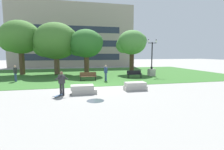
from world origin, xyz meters
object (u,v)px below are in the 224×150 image
Objects in this scene: park_bench_near_right at (88,76)px; lamp_post_left at (152,68)px; park_bench_near_left at (134,74)px; concrete_block_center at (83,89)px; skateboard at (58,95)px; person_bystander_far_lawn at (15,72)px; person_bystander_near_lawn at (106,72)px; concrete_block_left at (135,86)px; person_skateboarder at (62,82)px.

lamp_post_left is at bearing 13.99° from park_bench_near_right.
lamp_post_left reaches higher than park_bench_near_left.
concrete_block_center is at bearing -98.54° from park_bench_near_right.
person_bystander_far_lawn reaches higher than skateboard.
person_bystander_near_lawn reaches higher than park_bench_near_right.
park_bench_near_left reaches higher than concrete_block_left.
concrete_block_left is 1.05× the size of person_bystander_near_lawn.
park_bench_near_right is at bearing 68.66° from skateboard.
park_bench_near_left is (6.59, 6.99, 0.23)m from concrete_block_center.
person_skateboarder is at bearing -170.93° from concrete_block_center.
concrete_block_center is at bearing -138.58° from lamp_post_left.
park_bench_near_left is at bearing 42.25° from skateboard.
concrete_block_left is 9.65m from lamp_post_left.
person_skateboarder is at bearing -110.59° from park_bench_near_right.
park_bench_near_left is 0.38× the size of lamp_post_left.
person_skateboarder is 14.00m from lamp_post_left.
park_bench_near_right is at bearing 69.41° from person_skateboarder.
person_bystander_far_lawn is (-13.17, 0.22, 0.44)m from park_bench_near_left.
person_bystander_near_lawn is at bearing -156.69° from lamp_post_left.
person_bystander_far_lawn is at bearing 179.03° from park_bench_near_left.
lamp_post_left is 16.13m from person_bystander_far_lawn.
person_skateboarder is 0.94× the size of park_bench_near_right.
person_bystander_near_lawn is (4.50, 6.07, 0.90)m from skateboard.
person_bystander_far_lawn is (-4.84, 7.79, 0.90)m from skateboard.
park_bench_near_right is 0.38× the size of lamp_post_left.
lamp_post_left is at bearing 38.09° from person_skateboarder.
person_skateboarder is 0.98m from skateboard.
concrete_block_left is 0.99× the size of park_bench_near_left.
person_bystander_near_lawn is (2.77, 5.49, 0.68)m from concrete_block_center.
park_bench_near_left is at bearing 46.65° from concrete_block_center.
skateboard is 0.20× the size of lamp_post_left.
person_bystander_far_lawn is at bearing 132.35° from concrete_block_center.
concrete_block_center is 1.10× the size of person_bystander_far_lawn.
person_bystander_far_lawn reaches higher than person_skateboarder.
concrete_block_center is 1.10× the size of person_skateboarder.
concrete_block_center is 1.66m from person_skateboarder.
person_bystander_far_lawn reaches higher than park_bench_near_left.
lamp_post_left is (5.31, 8.03, 0.69)m from concrete_block_left.
park_bench_near_left reaches higher than skateboard.
person_skateboarder is at bearing 55.80° from skateboard.
concrete_block_center is 1.10× the size of person_bystander_near_lawn.
concrete_block_center is at bearing -175.01° from concrete_block_left.
park_bench_near_left is 0.99× the size of park_bench_near_right.
person_bystander_near_lawn is at bearing 53.31° from person_skateboarder.
skateboard is (-0.23, -0.34, -0.89)m from person_skateboarder.
person_bystander_far_lawn is (-9.34, 1.72, 0.00)m from person_bystander_near_lawn.
concrete_block_center is 12.71m from lamp_post_left.
person_skateboarder is at bearing -55.76° from person_bystander_far_lawn.
skateboard is at bearing -141.42° from lamp_post_left.
lamp_post_left is at bearing 56.52° from concrete_block_left.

